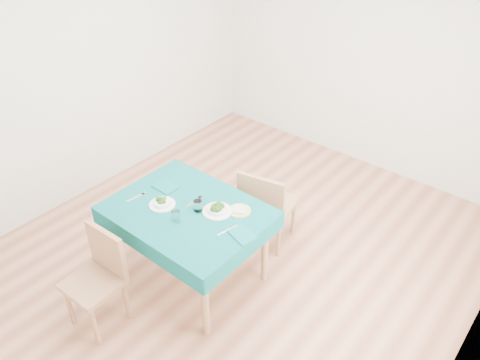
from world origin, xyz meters
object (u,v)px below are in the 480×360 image
Objects in this scene: table at (190,244)px; side_plate at (240,211)px; chair_far at (270,191)px; chair_near at (92,278)px; bowl_far at (217,208)px; bowl_near at (162,202)px.

table is 0.58m from side_plate.
table is 0.89m from chair_far.
chair_far reaches higher than table.
bowl_far is at bearing 63.92° from chair_near.
bowl_near is 0.65m from side_plate.
chair_far reaches higher than chair_near.
table is 0.87m from chair_near.
chair_far is 4.75× the size of bowl_far.
bowl_far is at bearing 76.32° from chair_far.
chair_far is at bearing 72.92° from chair_near.
bowl_far reaches higher than bowl_near.
side_plate reaches higher than table.
chair_near is 4.51× the size of bowl_near.
bowl_far reaches higher than side_plate.
chair_near is at bearing -91.46° from bowl_near.
chair_near reaches higher than side_plate.
chair_near is at bearing -113.97° from bowl_far.
chair_near is 1.10m from bowl_far.
bowl_near is at bearing 86.42° from chair_near.
bowl_far is (0.21, 0.14, 0.42)m from table.
chair_near is at bearing 62.75° from chair_far.
table is 6.82× the size of side_plate.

